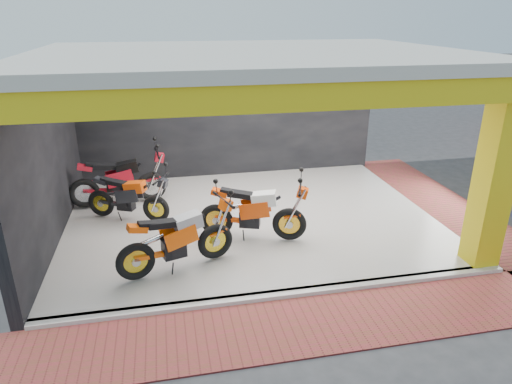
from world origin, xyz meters
TOP-DOWN VIEW (x-y plane):
  - ground at (0.00, 0.00)m, footprint 80.00×80.00m
  - showroom_floor at (0.00, 2.00)m, footprint 8.00×6.00m
  - showroom_ceiling at (0.00, 2.00)m, footprint 8.40×6.40m
  - back_wall at (0.00, 5.10)m, footprint 8.20×0.20m
  - left_wall at (-4.10, 2.00)m, footprint 0.20×6.20m
  - corner_column at (3.75, -0.75)m, footprint 0.50×0.50m
  - header_beam_front at (0.00, -1.00)m, footprint 8.40×0.30m
  - header_beam_right at (4.00, 2.00)m, footprint 0.30×6.40m
  - floor_kerb at (0.00, -1.02)m, footprint 8.00×0.20m
  - paver_front at (0.00, -1.80)m, footprint 9.00×1.40m
  - paver_right at (4.80, 2.00)m, footprint 1.40×7.00m
  - moto_hero at (0.53, 0.72)m, footprint 2.44×1.55m
  - moto_row_a at (-1.00, 0.29)m, footprint 2.43×1.50m
  - moto_row_b at (-2.17, 3.40)m, footprint 2.43×1.10m
  - moto_row_c at (-2.07, 2.12)m, footprint 2.17×1.55m

SIDE VIEW (x-z plane):
  - ground at x=0.00m, z-range 0.00..0.00m
  - paver_front at x=0.00m, z-range 0.00..0.03m
  - paver_right at x=4.80m, z-range 0.00..0.03m
  - showroom_floor at x=0.00m, z-range 0.00..0.10m
  - floor_kerb at x=0.00m, z-range 0.00..0.10m
  - moto_row_c at x=-2.07m, z-range 0.10..1.35m
  - moto_row_a at x=-1.00m, z-range 0.10..1.49m
  - moto_hero at x=0.53m, z-range 0.10..1.50m
  - moto_row_b at x=-2.17m, z-range 0.10..1.54m
  - back_wall at x=0.00m, z-range 0.00..3.50m
  - left_wall at x=-4.10m, z-range 0.00..3.50m
  - corner_column at x=3.75m, z-range 0.00..3.50m
  - header_beam_front at x=0.00m, z-range 3.10..3.50m
  - header_beam_right at x=4.00m, z-range 3.10..3.50m
  - showroom_ceiling at x=0.00m, z-range 3.50..3.70m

